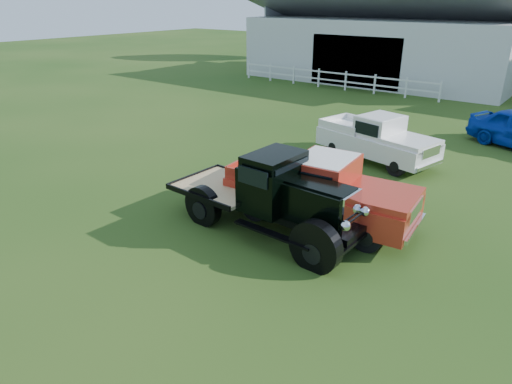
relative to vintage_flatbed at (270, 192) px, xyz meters
The scene contains 7 objects.
ground 1.82m from the vintage_flatbed, 110.24° to the right, with size 120.00×120.00×0.00m, color #1C4010.
shed_left 25.79m from the vintage_flatbed, 106.98° to the left, with size 18.80×10.20×5.60m, color #B7B6B4, non-canonical shape.
fence_rail 20.47m from the vintage_flatbed, 114.58° to the left, with size 14.20×0.16×1.20m, color white, non-canonical shape.
tree_a 36.87m from the vintage_flatbed, 120.36° to the left, with size 6.30×6.30×10.50m, color #245312, non-canonical shape.
vintage_flatbed is the anchor object (origin of this frame).
red_pickup 1.41m from the vintage_flatbed, 57.40° to the left, with size 5.12×1.97×1.87m, color #B52C1B, non-canonical shape.
white_pickup 6.79m from the vintage_flatbed, 91.32° to the left, with size 4.56×1.77×1.67m, color white, non-canonical shape.
Camera 1 is at (6.66, -7.16, 5.58)m, focal length 32.00 mm.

